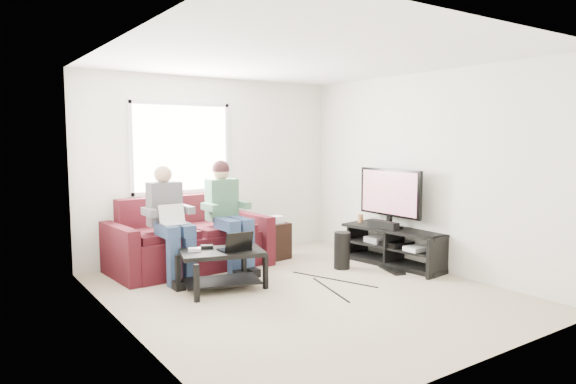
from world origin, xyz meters
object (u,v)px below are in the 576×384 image
(sofa, at_px, (188,243))
(coffee_table, at_px, (222,261))
(tv_stand, at_px, (394,248))
(tv, at_px, (390,194))
(end_table, at_px, (275,240))
(subwoofer, at_px, (342,250))

(sofa, xyz_separation_m, coffee_table, (-0.09, -1.14, -0.00))
(tv_stand, bearing_deg, tv, 91.47)
(coffee_table, relative_size, end_table, 1.68)
(coffee_table, xyz_separation_m, tv_stand, (2.49, -0.29, -0.11))
(subwoofer, bearing_deg, coffee_table, 178.54)
(sofa, bearing_deg, end_table, -8.94)
(end_table, bearing_deg, sofa, 171.06)
(tv_stand, bearing_deg, end_table, 132.82)
(subwoofer, bearing_deg, tv, -11.50)
(tv_stand, height_order, tv, tv)
(coffee_table, bearing_deg, subwoofer, -1.46)
(tv_stand, xyz_separation_m, tv, (-0.00, 0.10, 0.74))
(tv, bearing_deg, coffee_table, 175.58)
(coffee_table, xyz_separation_m, subwoofer, (1.76, -0.05, -0.09))
(coffee_table, relative_size, tv, 0.95)
(end_table, bearing_deg, coffee_table, -144.82)
(coffee_table, bearing_deg, end_table, 35.18)
(sofa, height_order, end_table, sofa)
(subwoofer, xyz_separation_m, end_table, (-0.42, 0.99, 0.03))
(coffee_table, distance_m, tv, 2.57)
(tv, bearing_deg, sofa, 150.91)
(sofa, height_order, tv, tv)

